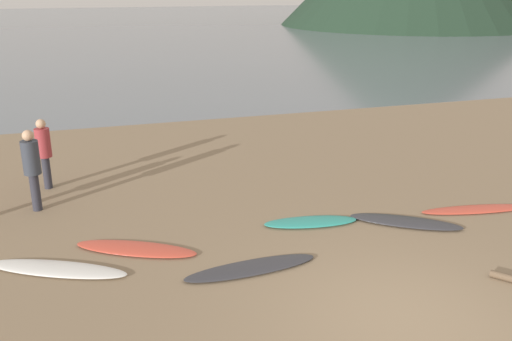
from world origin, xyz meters
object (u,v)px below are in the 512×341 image
Objects in this scene: surfboard_4 at (311,222)px; surfboard_5 at (406,222)px; surfboard_3 at (251,268)px; surfboard_6 at (477,209)px; surfboard_1 at (57,269)px; person_0 at (32,164)px; person_2 at (44,148)px; surfboard_2 at (136,249)px.

surfboard_5 is (1.84, -0.58, 0.00)m from surfboard_4.
surfboard_3 reaches higher than surfboard_6.
person_0 is at bearing 126.03° from surfboard_1.
surfboard_6 is 1.48× the size of person_2.
person_2 reaches higher than surfboard_3.
surfboard_1 is 4.90m from surfboard_4.
surfboard_5 is at bearing -8.43° from surfboard_4.
surfboard_4 is at bearing 73.17° from person_0.
person_2 is at bearing 152.63° from surfboard_4.
surfboard_4 is at bearing -163.30° from surfboard_5.
surfboard_3 is 1.33× the size of person_0.
person_2 is (-6.99, 4.40, 0.95)m from surfboard_5.
surfboard_1 is 1.41m from surfboard_2.
surfboard_2 is at bearing 90.34° from person_2.
surfboard_4 is at bearing 30.86° from surfboard_2.
person_2 reaches higher than surfboard_4.
surfboard_4 is (3.52, 0.13, 0.00)m from surfboard_2.
surfboard_1 reaches higher than surfboard_6.
person_2 is (-3.43, 5.27, 0.96)m from surfboard_3.
surfboard_5 is at bearing 74.95° from person_0.
surfboard_5 is 0.90× the size of surfboard_6.
surfboard_5 is at bearing 125.67° from person_2.
surfboard_6 is at bearing 6.92° from surfboard_3.
person_2 is (-5.15, 3.81, 0.95)m from surfboard_4.
surfboard_2 is 3.32m from person_0.
surfboard_2 is at bearing -168.79° from surfboard_4.
person_2 is at bearing 120.96° from surfboard_1.
surfboard_4 reaches higher than surfboard_2.
person_0 reaches higher than surfboard_3.
surfboard_2 reaches higher than surfboard_6.
surfboard_2 is 0.98× the size of surfboard_3.
surfboard_3 is at bearing 100.91° from person_2.
surfboard_2 is 5.38m from surfboard_5.
surfboard_6 is at bearing 27.62° from surfboard_1.
surfboard_5 is at bearing 10.13° from surfboard_3.
surfboard_1 is 1.01× the size of surfboard_6.
surfboard_2 is at bearing 139.99° from surfboard_3.
surfboard_4 is at bearing 33.12° from surfboard_1.
surfboard_5 reaches higher than surfboard_1.
person_0 reaches higher than surfboard_2.
surfboard_2 is at bearing -150.59° from surfboard_5.
surfboard_1 is 6.72m from surfboard_5.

